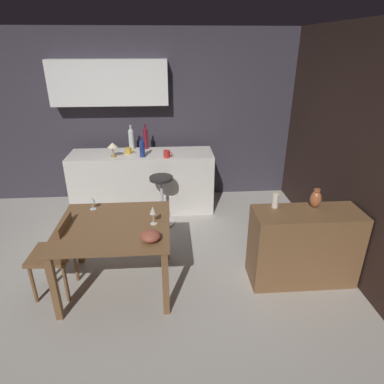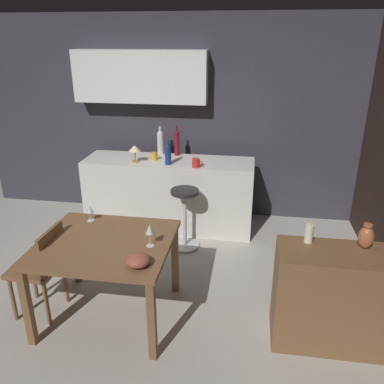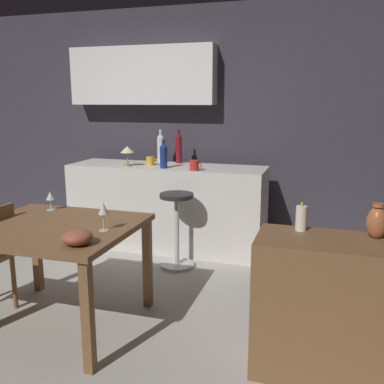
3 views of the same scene
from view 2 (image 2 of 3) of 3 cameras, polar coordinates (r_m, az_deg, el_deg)
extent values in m
plane|color=#B7B2A8|center=(3.93, -9.96, -14.74)|extent=(9.00, 9.00, 0.00)
cube|color=#38333D|center=(5.28, -3.65, 10.70)|extent=(5.20, 0.10, 2.60)
cube|color=white|center=(5.16, -7.50, 16.48)|extent=(1.70, 0.32, 0.64)
cube|color=brown|center=(3.34, -12.66, -7.35)|extent=(1.10, 0.98, 0.04)
cube|color=brown|center=(4.06, -16.67, -8.20)|extent=(0.06, 0.06, 0.70)
cube|color=brown|center=(3.76, -2.51, -9.75)|extent=(0.06, 0.06, 0.70)
cube|color=brown|center=(3.42, -23.00, -15.33)|extent=(0.06, 0.06, 0.70)
cube|color=brown|center=(3.06, -5.91, -18.31)|extent=(0.06, 0.06, 0.70)
cube|color=silver|center=(4.97, -3.34, -0.25)|extent=(2.10, 0.60, 0.90)
cube|color=brown|center=(3.37, 21.57, -14.41)|extent=(1.10, 0.44, 0.82)
cube|color=brown|center=(3.70, -21.91, -10.24)|extent=(0.41, 0.41, 0.04)
cube|color=brown|center=(3.51, -19.85, -8.05)|extent=(0.04, 0.38, 0.38)
cylinder|color=brown|center=(3.80, -24.78, -14.06)|extent=(0.04, 0.04, 0.43)
cylinder|color=brown|center=(4.01, -22.19, -11.60)|extent=(0.04, 0.04, 0.43)
cylinder|color=brown|center=(3.64, -20.52, -15.08)|extent=(0.04, 0.04, 0.43)
cylinder|color=brown|center=(3.86, -18.09, -12.41)|extent=(0.04, 0.04, 0.43)
cylinder|color=#262323|center=(4.35, -1.08, 0.05)|extent=(0.32, 0.32, 0.04)
cylinder|color=silver|center=(4.49, -1.05, -4.11)|extent=(0.04, 0.04, 0.68)
cylinder|color=silver|center=(4.65, -1.02, -7.84)|extent=(0.34, 0.34, 0.03)
cylinder|color=silver|center=(3.20, -6.12, -7.82)|extent=(0.07, 0.07, 0.00)
cylinder|color=silver|center=(3.17, -6.16, -6.94)|extent=(0.01, 0.01, 0.11)
cone|color=silver|center=(3.13, -6.23, -5.44)|extent=(0.07, 0.07, 0.08)
cylinder|color=silver|center=(3.71, -14.60, -4.05)|extent=(0.07, 0.07, 0.00)
cylinder|color=silver|center=(3.70, -14.66, -3.47)|extent=(0.01, 0.01, 0.08)
cone|color=silver|center=(3.67, -14.76, -2.46)|extent=(0.07, 0.07, 0.06)
ellipsoid|color=#9E4C38|center=(2.94, -7.95, -9.90)|extent=(0.19, 0.19, 0.09)
cylinder|color=navy|center=(4.62, -3.53, 5.28)|extent=(0.08, 0.08, 0.21)
sphere|color=navy|center=(4.60, -3.56, 6.51)|extent=(0.08, 0.08, 0.08)
cylinder|color=navy|center=(4.58, -3.57, 7.17)|extent=(0.03, 0.03, 0.06)
cylinder|color=maroon|center=(4.98, -2.24, 6.99)|extent=(0.07, 0.07, 0.28)
sphere|color=maroon|center=(4.95, -2.27, 8.56)|extent=(0.07, 0.07, 0.07)
cylinder|color=maroon|center=(4.94, -2.28, 9.21)|extent=(0.03, 0.03, 0.07)
cylinder|color=silver|center=(5.04, -4.65, 7.00)|extent=(0.08, 0.08, 0.26)
sphere|color=silver|center=(5.01, -4.69, 8.45)|extent=(0.08, 0.08, 0.08)
cylinder|color=silver|center=(5.00, -4.71, 9.15)|extent=(0.03, 0.03, 0.08)
cylinder|color=red|center=(4.52, 0.58, 4.26)|extent=(0.09, 0.09, 0.10)
torus|color=red|center=(4.51, 1.30, 4.29)|extent=(0.05, 0.01, 0.05)
cylinder|color=gold|center=(4.84, -5.59, 5.26)|extent=(0.09, 0.09, 0.09)
torus|color=gold|center=(4.82, -4.95, 5.28)|extent=(0.05, 0.01, 0.05)
cylinder|color=#A58447|center=(4.77, -8.30, 4.44)|extent=(0.08, 0.08, 0.02)
cylinder|color=#A58447|center=(4.75, -8.35, 5.27)|extent=(0.02, 0.02, 0.12)
cone|color=beige|center=(4.72, -8.41, 6.38)|extent=(0.14, 0.14, 0.07)
cylinder|color=white|center=(3.17, 16.79, -5.85)|extent=(0.07, 0.07, 0.15)
ellipsoid|color=yellow|center=(3.14, 16.96, -4.45)|extent=(0.01, 0.01, 0.03)
ellipsoid|color=#B26038|center=(3.23, 24.15, -6.08)|extent=(0.11, 0.11, 0.18)
cylinder|color=#B26038|center=(3.19, 24.43, -4.47)|extent=(0.06, 0.06, 0.02)
camera|label=1|loc=(0.61, -98.28, 0.66)|focal=30.75mm
camera|label=3|loc=(0.98, 56.15, -40.26)|focal=40.37mm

